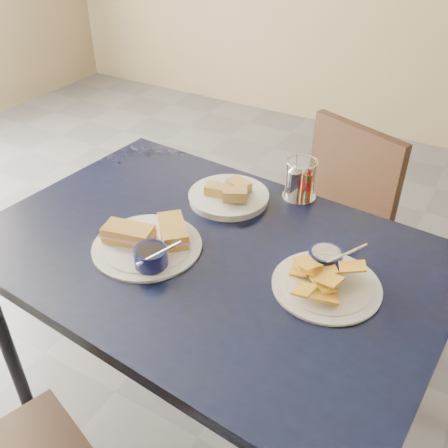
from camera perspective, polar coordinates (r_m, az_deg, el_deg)
The scene contains 7 objects.
ground at distance 2.06m, azimuth 1.91°, elevation -16.81°, with size 6.00×6.00×0.00m, color #545459.
dining_table at distance 1.45m, azimuth -1.83°, elevation -4.68°, with size 1.36×0.96×0.75m.
chair_far at distance 2.04m, azimuth 11.46°, elevation 0.82°, with size 0.52×0.52×0.86m.
sandwich_plate at distance 1.41m, azimuth -8.53°, elevation -2.01°, with size 0.32×0.31×0.12m.
plantain_plate at distance 1.32m, azimuth 11.46°, elevation -5.78°, with size 0.28×0.28×0.12m.
bread_basket at distance 1.61m, azimuth 0.58°, elevation 3.25°, with size 0.26×0.26×0.07m.
condiment_caddy at distance 1.63m, azimuth 8.55°, elevation 4.78°, with size 0.11×0.11×0.14m.
Camera 1 is at (0.58, -1.13, 1.61)m, focal length 40.00 mm.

